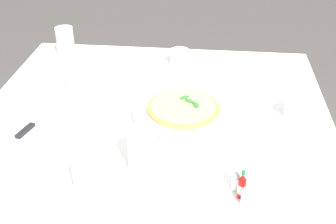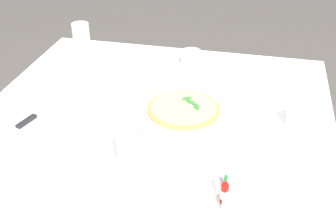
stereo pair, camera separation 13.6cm
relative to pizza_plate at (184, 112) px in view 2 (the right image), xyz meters
name	(u,v)px [view 2 (the right image)]	position (x,y,z in m)	size (l,w,h in m)	color
dining_table	(153,153)	(-0.05, 0.09, -0.14)	(1.13, 1.13, 0.75)	white
pizza_plate	(184,112)	(0.00, 0.00, 0.00)	(0.33, 0.33, 0.02)	white
pizza	(184,108)	(0.00, 0.00, 0.01)	(0.23, 0.23, 0.02)	#C68E47
coffee_cup_center_back	(85,78)	(0.12, 0.38, 0.02)	(0.13, 0.13, 0.06)	white
coffee_cup_far_left	(191,59)	(0.36, 0.04, 0.02)	(0.13, 0.13, 0.06)	white
coffee_cup_back_corner	(299,119)	(0.01, -0.36, 0.02)	(0.13, 0.13, 0.06)	white
water_glass_near_left	(82,40)	(0.39, 0.50, 0.04)	(0.07, 0.07, 0.13)	white
water_glass_right_edge	(131,150)	(-0.29, 0.09, 0.04)	(0.07, 0.07, 0.13)	white
water_glass_near_right	(74,170)	(-0.38, 0.21, 0.04)	(0.07, 0.07, 0.10)	white
napkin_folded	(38,118)	(-0.13, 0.44, 0.00)	(0.25, 0.18, 0.02)	white
dinner_knife	(38,114)	(-0.13, 0.44, 0.01)	(0.19, 0.07, 0.01)	silver
hot_sauce_bottle	(225,191)	(-0.37, -0.17, 0.02)	(0.02, 0.02, 0.08)	#B7140F
salt_shaker	(222,186)	(-0.34, -0.16, 0.01)	(0.03, 0.03, 0.06)	white
pepper_shaker	(227,203)	(-0.39, -0.18, 0.01)	(0.03, 0.03, 0.06)	white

